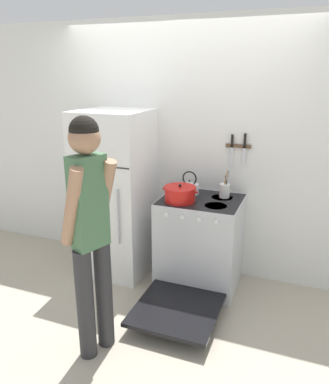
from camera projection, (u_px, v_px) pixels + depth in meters
name	position (u px, v px, depth m)	size (l,w,h in m)	color
ground_plane	(181.00, 263.00, 4.19)	(14.00, 14.00, 0.00)	#B2A893
wall_back	(183.00, 150.00, 3.83)	(10.00, 0.06, 2.55)	silver
refrigerator	(116.00, 194.00, 3.85)	(0.68, 0.69, 1.69)	white
stove_range	(199.00, 244.00, 3.64)	(0.76, 1.35, 0.89)	silver
dutch_oven_pot	(180.00, 194.00, 3.46)	(0.34, 0.30, 0.17)	red
tea_kettle	(190.00, 187.00, 3.68)	(0.24, 0.19, 0.23)	silver
utensil_jar	(225.00, 190.00, 3.57)	(0.10, 0.10, 0.28)	silver
person	(90.00, 227.00, 2.59)	(0.37, 0.43, 1.78)	#2D2D30
wall_knife_strip	(238.00, 146.00, 3.56)	(0.24, 0.03, 0.34)	brown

